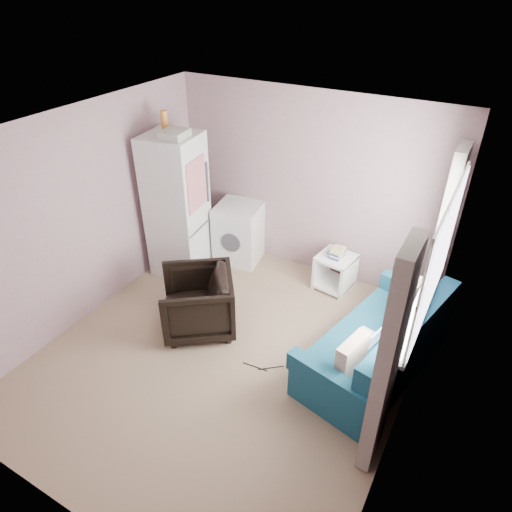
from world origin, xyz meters
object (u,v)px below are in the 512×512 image
Objects in this scene: side_table at (335,269)px; fridge at (177,205)px; armchair at (197,300)px; sofa at (380,348)px; washing_machine at (239,232)px.

fridge is at bearing -163.78° from side_table.
armchair is 0.37× the size of fridge.
sofa is (2.07, 0.38, -0.10)m from armchair.
sofa is (0.95, -1.19, 0.02)m from side_table.
fridge reaches higher than armchair.
armchair is at bearing -52.35° from fridge.
sofa is (2.45, -1.19, -0.14)m from washing_machine.
armchair is at bearing -156.62° from sofa.
fridge is at bearing -143.16° from washing_machine.
fridge reaches higher than sofa.
washing_machine reaches higher than armchair.
armchair is 0.40× the size of sofa.
side_table is at bearing 107.97° from armchair.
fridge is 3.16m from sofa.
armchair is 1.61m from washing_machine.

